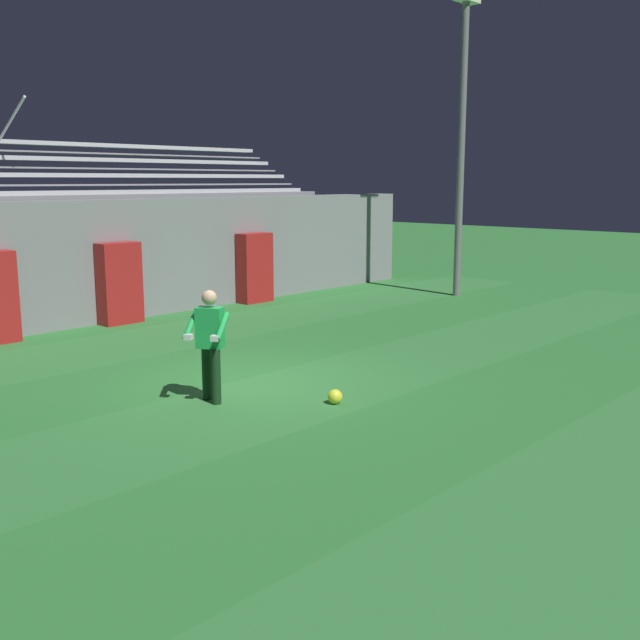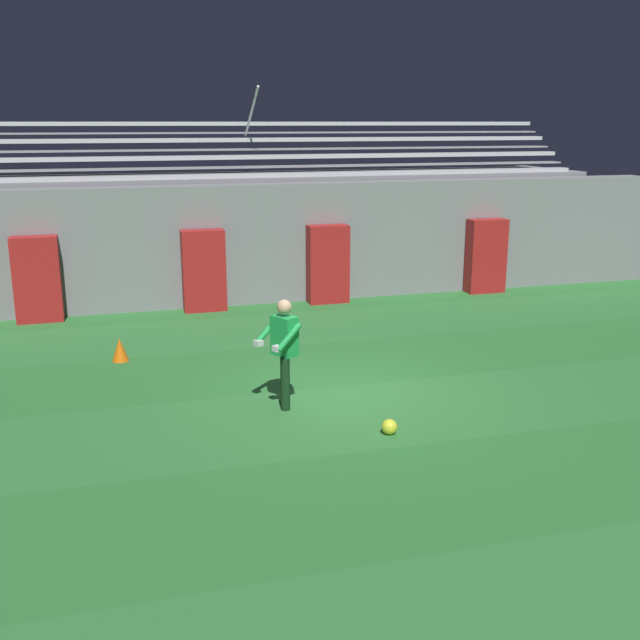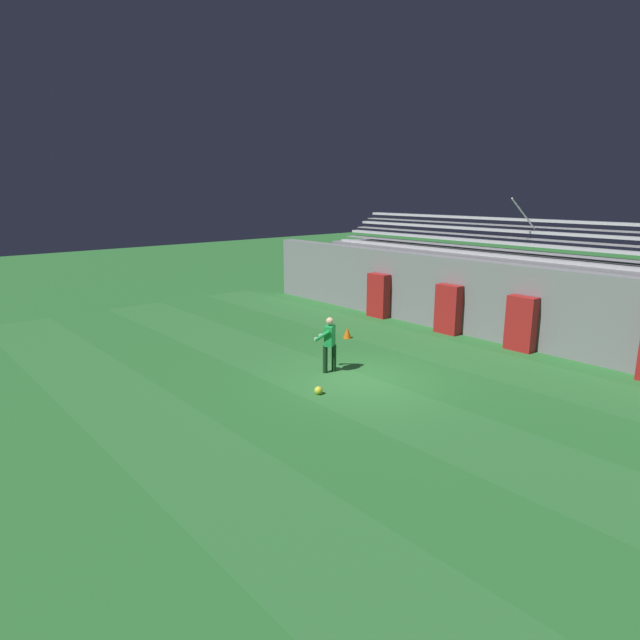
{
  "view_description": "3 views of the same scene",
  "coord_description": "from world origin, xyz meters",
  "px_view_note": "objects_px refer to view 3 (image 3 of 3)",
  "views": [
    {
      "loc": [
        -7.84,
        -8.81,
        3.23
      ],
      "look_at": [
        0.06,
        -1.54,
        1.22
      ],
      "focal_mm": 42.0,
      "sensor_mm": 36.0,
      "label": 1
    },
    {
      "loc": [
        -3.46,
        -10.83,
        4.2
      ],
      "look_at": [
        -0.82,
        -1.47,
        1.62
      ],
      "focal_mm": 42.0,
      "sensor_mm": 36.0,
      "label": 2
    },
    {
      "loc": [
        10.16,
        -10.51,
        5.26
      ],
      "look_at": [
        -1.43,
        -0.47,
        1.54
      ],
      "focal_mm": 30.0,
      "sensor_mm": 36.0,
      "label": 3
    }
  ],
  "objects_px": {
    "padding_pillar_gate_right": "(521,324)",
    "goalkeeper": "(329,341)",
    "soccer_ball": "(319,390)",
    "traffic_cone": "(347,333)",
    "padding_pillar_far_left": "(378,296)",
    "padding_pillar_gate_left": "(448,309)"
  },
  "relations": [
    {
      "from": "padding_pillar_gate_right",
      "to": "padding_pillar_far_left",
      "type": "distance_m",
      "value": 6.5
    },
    {
      "from": "goalkeeper",
      "to": "traffic_cone",
      "type": "relative_size",
      "value": 3.98
    },
    {
      "from": "goalkeeper",
      "to": "traffic_cone",
      "type": "distance_m",
      "value": 3.89
    },
    {
      "from": "goalkeeper",
      "to": "soccer_ball",
      "type": "height_order",
      "value": "goalkeeper"
    },
    {
      "from": "traffic_cone",
      "to": "padding_pillar_gate_left",
      "type": "bearing_deg",
      "value": 59.56
    },
    {
      "from": "padding_pillar_gate_right",
      "to": "traffic_cone",
      "type": "height_order",
      "value": "padding_pillar_gate_right"
    },
    {
      "from": "padding_pillar_gate_right",
      "to": "padding_pillar_gate_left",
      "type": "bearing_deg",
      "value": 180.0
    },
    {
      "from": "padding_pillar_far_left",
      "to": "goalkeeper",
      "type": "xyz_separation_m",
      "value": [
        3.95,
        -6.36,
        0.03
      ]
    },
    {
      "from": "padding_pillar_gate_left",
      "to": "goalkeeper",
      "type": "height_order",
      "value": "padding_pillar_gate_left"
    },
    {
      "from": "padding_pillar_gate_right",
      "to": "soccer_ball",
      "type": "distance_m",
      "value": 7.94
    },
    {
      "from": "padding_pillar_far_left",
      "to": "traffic_cone",
      "type": "bearing_deg",
      "value": -64.47
    },
    {
      "from": "padding_pillar_gate_right",
      "to": "padding_pillar_far_left",
      "type": "xyz_separation_m",
      "value": [
        -6.5,
        0.0,
        0.0
      ]
    },
    {
      "from": "padding_pillar_gate_right",
      "to": "goalkeeper",
      "type": "relative_size",
      "value": 1.11
    },
    {
      "from": "soccer_ball",
      "to": "padding_pillar_gate_left",
      "type": "bearing_deg",
      "value": 101.26
    },
    {
      "from": "goalkeeper",
      "to": "soccer_ball",
      "type": "relative_size",
      "value": 7.59
    },
    {
      "from": "padding_pillar_gate_left",
      "to": "padding_pillar_far_left",
      "type": "height_order",
      "value": "same"
    },
    {
      "from": "padding_pillar_gate_left",
      "to": "traffic_cone",
      "type": "distance_m",
      "value": 3.95
    },
    {
      "from": "padding_pillar_gate_left",
      "to": "soccer_ball",
      "type": "distance_m",
      "value": 7.97
    },
    {
      "from": "goalkeeper",
      "to": "soccer_ball",
      "type": "bearing_deg",
      "value": -50.61
    },
    {
      "from": "padding_pillar_gate_left",
      "to": "padding_pillar_gate_right",
      "type": "distance_m",
      "value": 2.94
    },
    {
      "from": "padding_pillar_gate_left",
      "to": "traffic_cone",
      "type": "bearing_deg",
      "value": -120.44
    },
    {
      "from": "padding_pillar_gate_right",
      "to": "traffic_cone",
      "type": "distance_m",
      "value": 5.98
    }
  ]
}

